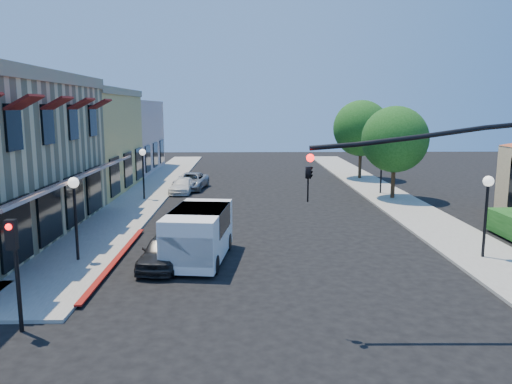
{
  "coord_description": "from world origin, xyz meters",
  "views": [
    {
      "loc": [
        -1.61,
        -12.11,
        6.35
      ],
      "look_at": [
        -1.06,
        9.98,
        2.6
      ],
      "focal_mm": 35.0,
      "sensor_mm": 36.0,
      "label": 1
    }
  ],
  "objects_px": {
    "signal_mast_arm": "(510,189)",
    "parked_car_c": "(183,186)",
    "secondary_signal": "(14,255)",
    "lamppost_right_far": "(382,158)",
    "street_tree_a": "(395,139)",
    "lamppost_left_near": "(74,198)",
    "parked_car_a": "(165,251)",
    "parked_car_d": "(191,181)",
    "street_tree_b": "(361,128)",
    "lamppost_right_near": "(487,196)",
    "white_van": "(198,231)",
    "lamppost_left_far": "(143,161)",
    "parked_car_b": "(185,217)"
  },
  "relations": [
    {
      "from": "signal_mast_arm",
      "to": "parked_car_c",
      "type": "height_order",
      "value": "signal_mast_arm"
    },
    {
      "from": "secondary_signal",
      "to": "lamppost_right_far",
      "type": "bearing_deg",
      "value": 53.86
    },
    {
      "from": "street_tree_a",
      "to": "lamppost_left_near",
      "type": "relative_size",
      "value": 1.82
    },
    {
      "from": "signal_mast_arm",
      "to": "parked_car_a",
      "type": "distance_m",
      "value": 12.63
    },
    {
      "from": "secondary_signal",
      "to": "parked_car_d",
      "type": "bearing_deg",
      "value": 84.95
    },
    {
      "from": "street_tree_b",
      "to": "signal_mast_arm",
      "type": "relative_size",
      "value": 0.88
    },
    {
      "from": "signal_mast_arm",
      "to": "lamppost_right_near",
      "type": "distance_m",
      "value": 7.15
    },
    {
      "from": "street_tree_b",
      "to": "signal_mast_arm",
      "type": "distance_m",
      "value": 30.65
    },
    {
      "from": "signal_mast_arm",
      "to": "lamppost_right_far",
      "type": "relative_size",
      "value": 2.24
    },
    {
      "from": "lamppost_left_near",
      "to": "white_van",
      "type": "height_order",
      "value": "lamppost_left_near"
    },
    {
      "from": "lamppost_right_far",
      "to": "white_van",
      "type": "relative_size",
      "value": 0.69
    },
    {
      "from": "lamppost_left_near",
      "to": "lamppost_left_far",
      "type": "distance_m",
      "value": 14.0
    },
    {
      "from": "street_tree_a",
      "to": "lamppost_right_near",
      "type": "xyz_separation_m",
      "value": [
        -0.3,
        -14.0,
        -1.46
      ]
    },
    {
      "from": "lamppost_left_near",
      "to": "parked_car_a",
      "type": "height_order",
      "value": "lamppost_left_near"
    },
    {
      "from": "street_tree_b",
      "to": "signal_mast_arm",
      "type": "xyz_separation_m",
      "value": [
        -2.94,
        -30.5,
        -0.46
      ]
    },
    {
      "from": "secondary_signal",
      "to": "lamppost_left_near",
      "type": "xyz_separation_m",
      "value": [
        -0.5,
        6.59,
        0.42
      ]
    },
    {
      "from": "lamppost_right_far",
      "to": "parked_car_d",
      "type": "bearing_deg",
      "value": 169.27
    },
    {
      "from": "secondary_signal",
      "to": "parked_car_a",
      "type": "xyz_separation_m",
      "value": [
        3.2,
        5.95,
        -1.66
      ]
    },
    {
      "from": "lamppost_left_near",
      "to": "lamppost_right_near",
      "type": "height_order",
      "value": "same"
    },
    {
      "from": "white_van",
      "to": "parked_car_b",
      "type": "xyz_separation_m",
      "value": [
        -1.3,
        6.03,
        -0.74
      ]
    },
    {
      "from": "signal_mast_arm",
      "to": "lamppost_right_near",
      "type": "relative_size",
      "value": 2.24
    },
    {
      "from": "lamppost_right_far",
      "to": "parked_car_a",
      "type": "bearing_deg",
      "value": -128.62
    },
    {
      "from": "lamppost_left_near",
      "to": "signal_mast_arm",
      "type": "bearing_deg",
      "value": -24.37
    },
    {
      "from": "lamppost_left_near",
      "to": "lamppost_right_near",
      "type": "xyz_separation_m",
      "value": [
        17.0,
        0.0,
        0.0
      ]
    },
    {
      "from": "white_van",
      "to": "parked_car_d",
      "type": "xyz_separation_m",
      "value": [
        -2.26,
        18.58,
        -0.62
      ]
    },
    {
      "from": "secondary_signal",
      "to": "lamppost_right_near",
      "type": "relative_size",
      "value": 0.93
    },
    {
      "from": "signal_mast_arm",
      "to": "lamppost_left_far",
      "type": "distance_m",
      "value": 25.07
    },
    {
      "from": "signal_mast_arm",
      "to": "parked_car_d",
      "type": "distance_m",
      "value": 27.97
    },
    {
      "from": "parked_car_a",
      "to": "parked_car_d",
      "type": "relative_size",
      "value": 0.84
    },
    {
      "from": "street_tree_a",
      "to": "parked_car_b",
      "type": "distance_m",
      "value": 16.12
    },
    {
      "from": "signal_mast_arm",
      "to": "lamppost_right_near",
      "type": "xyz_separation_m",
      "value": [
        2.64,
        6.5,
        -1.35
      ]
    },
    {
      "from": "secondary_signal",
      "to": "white_van",
      "type": "distance_m",
      "value": 8.15
    },
    {
      "from": "lamppost_right_far",
      "to": "parked_car_b",
      "type": "distance_m",
      "value": 16.7
    },
    {
      "from": "lamppost_left_near",
      "to": "parked_car_b",
      "type": "height_order",
      "value": "lamppost_left_near"
    },
    {
      "from": "parked_car_c",
      "to": "lamppost_right_near",
      "type": "bearing_deg",
      "value": -43.54
    },
    {
      "from": "street_tree_a",
      "to": "signal_mast_arm",
      "type": "height_order",
      "value": "street_tree_a"
    },
    {
      "from": "street_tree_a",
      "to": "lamppost_right_far",
      "type": "xyz_separation_m",
      "value": [
        -0.3,
        2.0,
        -1.46
      ]
    },
    {
      "from": "street_tree_b",
      "to": "parked_car_b",
      "type": "distance_m",
      "value": 22.8
    },
    {
      "from": "signal_mast_arm",
      "to": "white_van",
      "type": "xyz_separation_m",
      "value": [
        -9.36,
        6.63,
        -2.82
      ]
    },
    {
      "from": "lamppost_right_near",
      "to": "parked_car_a",
      "type": "height_order",
      "value": "lamppost_right_near"
    },
    {
      "from": "lamppost_left_near",
      "to": "parked_car_d",
      "type": "distance_m",
      "value": 19.02
    },
    {
      "from": "lamppost_right_far",
      "to": "parked_car_d",
      "type": "relative_size",
      "value": 0.77
    },
    {
      "from": "street_tree_b",
      "to": "lamppost_right_far",
      "type": "relative_size",
      "value": 1.97
    },
    {
      "from": "lamppost_right_near",
      "to": "parked_car_d",
      "type": "height_order",
      "value": "lamppost_right_near"
    },
    {
      "from": "secondary_signal",
      "to": "lamppost_right_near",
      "type": "height_order",
      "value": "lamppost_right_near"
    },
    {
      "from": "parked_car_b",
      "to": "parked_car_d",
      "type": "relative_size",
      "value": 0.68
    },
    {
      "from": "white_van",
      "to": "parked_car_b",
      "type": "bearing_deg",
      "value": 102.14
    },
    {
      "from": "street_tree_a",
      "to": "secondary_signal",
      "type": "bearing_deg",
      "value": -129.21
    },
    {
      "from": "lamppost_left_near",
      "to": "parked_car_a",
      "type": "distance_m",
      "value": 4.29
    },
    {
      "from": "lamppost_right_far",
      "to": "white_van",
      "type": "height_order",
      "value": "lamppost_right_far"
    }
  ]
}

